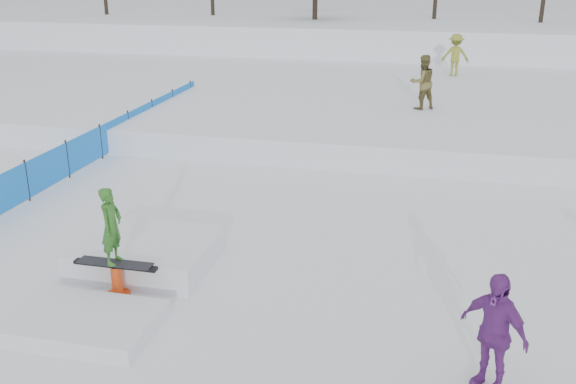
% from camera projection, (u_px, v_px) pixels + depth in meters
% --- Properties ---
extents(ground, '(120.00, 120.00, 0.00)m').
position_uv_depth(ground, '(240.00, 277.00, 12.52)').
color(ground, white).
extents(snow_berm, '(60.00, 14.00, 2.40)m').
position_uv_depth(snow_berm, '(383.00, 39.00, 39.56)').
color(snow_berm, white).
rests_on(snow_berm, ground).
extents(snow_midrise, '(50.00, 18.00, 0.80)m').
position_uv_depth(snow_midrise, '(352.00, 96.00, 27.02)').
color(snow_midrise, white).
rests_on(snow_midrise, ground).
extents(safety_fence, '(0.05, 16.00, 1.10)m').
position_uv_depth(safety_fence, '(101.00, 141.00, 19.75)').
color(safety_fence, blue).
rests_on(safety_fence, ground).
extents(walker_olive, '(1.17, 1.10, 1.91)m').
position_uv_depth(walker_olive, '(423.00, 82.00, 22.58)').
color(walker_olive, brown).
rests_on(walker_olive, snow_midrise).
extents(walker_ygreen, '(1.21, 0.70, 1.88)m').
position_uv_depth(walker_ygreen, '(455.00, 55.00, 29.08)').
color(walker_ygreen, olive).
rests_on(walker_ygreen, snow_midrise).
extents(spectator_purple, '(1.12, 1.01, 1.83)m').
position_uv_depth(spectator_purple, '(493.00, 332.00, 9.01)').
color(spectator_purple, '#722C88').
rests_on(spectator_purple, ground).
extents(jib_rail_feature, '(2.60, 4.40, 2.11)m').
position_uv_depth(jib_rail_feature, '(131.00, 267.00, 12.24)').
color(jib_rail_feature, white).
rests_on(jib_rail_feature, ground).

